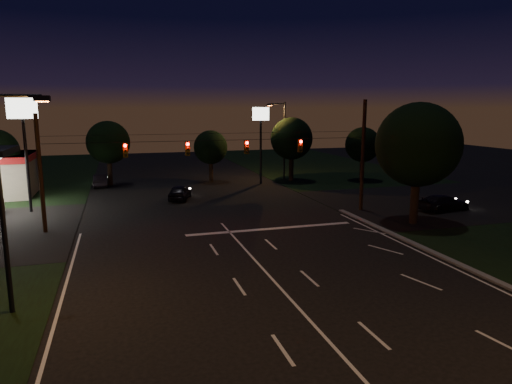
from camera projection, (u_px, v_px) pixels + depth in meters
name	position (u px, v px, depth m)	size (l,w,h in m)	color
ground	(290.00, 299.00, 20.23)	(140.00, 140.00, 0.00)	black
cross_street_right	(434.00, 202.00, 40.96)	(20.00, 16.00, 0.02)	black
center_line	(357.00, 372.00, 14.57)	(0.14, 40.00, 0.01)	silver
stop_bar	(271.00, 229.00, 31.90)	(12.00, 0.50, 0.01)	silver
utility_pole_right	(361.00, 210.00, 37.75)	(0.30, 0.30, 9.00)	black
utility_pole_left	(46.00, 232.00, 30.95)	(0.28, 0.28, 8.00)	black
signal_span	(218.00, 147.00, 33.32)	(24.00, 0.40, 1.56)	black
pole_sign_left_near	(23.00, 125.00, 35.71)	(2.20, 0.30, 9.10)	black
pole_sign_right	(261.00, 127.00, 49.61)	(1.80, 0.30, 8.40)	black
street_light_left	(7.00, 187.00, 17.97)	(2.20, 0.35, 9.00)	black
street_light_right_far	(282.00, 135.00, 52.59)	(2.20, 0.35, 9.00)	black
tree_right_near	(417.00, 146.00, 32.60)	(6.00, 6.00, 8.76)	black
tree_far_b	(108.00, 143.00, 49.26)	(4.60, 4.60, 6.98)	black
tree_far_c	(211.00, 148.00, 51.54)	(3.80, 3.80, 5.86)	black
tree_far_d	(291.00, 139.00, 52.07)	(4.80, 4.80, 7.30)	black
tree_far_e	(362.00, 145.00, 52.56)	(4.00, 4.00, 6.18)	black
car_oncoming_a	(180.00, 192.00, 41.93)	(1.64, 4.07, 1.39)	black
car_oncoming_b	(101.00, 180.00, 49.00)	(1.38, 3.97, 1.31)	black
car_cross	(444.00, 203.00, 37.39)	(1.86, 4.58, 1.33)	black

